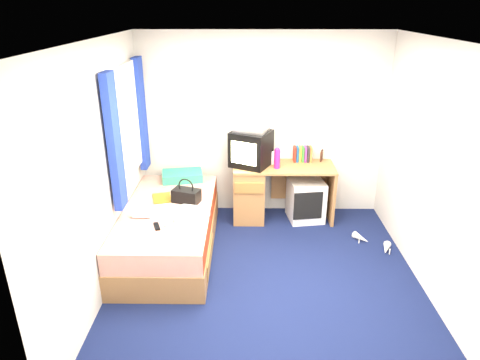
{
  "coord_description": "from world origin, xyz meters",
  "views": [
    {
      "loc": [
        -0.22,
        -3.75,
        2.69
      ],
      "look_at": [
        -0.28,
        0.7,
        0.85
      ],
      "focal_mm": 32.0,
      "sensor_mm": 36.0,
      "label": 1
    }
  ],
  "objects_px": {
    "magazine": "(162,198)",
    "water_bottle": "(142,215)",
    "pillow": "(182,176)",
    "white_heels": "(373,243)",
    "crt_tv": "(251,149)",
    "picture_frame": "(322,156)",
    "towel": "(193,215)",
    "pink_water_bottle": "(277,159)",
    "storage_cube": "(306,200)",
    "vcr": "(251,128)",
    "aerosol_can": "(272,157)",
    "colour_swatch_fan": "(174,226)",
    "remote_control": "(157,226)",
    "bed": "(169,229)",
    "handbag": "(186,195)",
    "desk": "(262,190)"
  },
  "relations": [
    {
      "from": "picture_frame",
      "to": "pink_water_bottle",
      "type": "xyz_separation_m",
      "value": [
        -0.61,
        -0.29,
        0.05
      ]
    },
    {
      "from": "pillow",
      "to": "white_heels",
      "type": "bearing_deg",
      "value": -17.36
    },
    {
      "from": "aerosol_can",
      "to": "water_bottle",
      "type": "height_order",
      "value": "aerosol_can"
    },
    {
      "from": "handbag",
      "to": "towel",
      "type": "distance_m",
      "value": 0.45
    },
    {
      "from": "pink_water_bottle",
      "to": "white_heels",
      "type": "height_order",
      "value": "pink_water_bottle"
    },
    {
      "from": "water_bottle",
      "to": "colour_swatch_fan",
      "type": "height_order",
      "value": "water_bottle"
    },
    {
      "from": "pillow",
      "to": "vcr",
      "type": "xyz_separation_m",
      "value": [
        0.9,
        0.01,
        0.64
      ]
    },
    {
      "from": "crt_tv",
      "to": "white_heels",
      "type": "relative_size",
      "value": 1.26
    },
    {
      "from": "colour_swatch_fan",
      "to": "vcr",
      "type": "bearing_deg",
      "value": 57.58
    },
    {
      "from": "remote_control",
      "to": "bed",
      "type": "bearing_deg",
      "value": 64.81
    },
    {
      "from": "vcr",
      "to": "white_heels",
      "type": "xyz_separation_m",
      "value": [
        1.46,
        -0.75,
        -1.2
      ]
    },
    {
      "from": "bed",
      "to": "vcr",
      "type": "relative_size",
      "value": 5.07
    },
    {
      "from": "storage_cube",
      "to": "white_heels",
      "type": "distance_m",
      "value": 1.05
    },
    {
      "from": "storage_cube",
      "to": "vcr",
      "type": "bearing_deg",
      "value": 168.76
    },
    {
      "from": "storage_cube",
      "to": "remote_control",
      "type": "distance_m",
      "value": 2.15
    },
    {
      "from": "picture_frame",
      "to": "aerosol_can",
      "type": "relative_size",
      "value": 0.79
    },
    {
      "from": "bed",
      "to": "storage_cube",
      "type": "xyz_separation_m",
      "value": [
        1.68,
        0.81,
        0.01
      ]
    },
    {
      "from": "towel",
      "to": "handbag",
      "type": "bearing_deg",
      "value": 105.73
    },
    {
      "from": "desk",
      "to": "magazine",
      "type": "relative_size",
      "value": 4.64
    },
    {
      "from": "crt_tv",
      "to": "water_bottle",
      "type": "bearing_deg",
      "value": -111.63
    },
    {
      "from": "storage_cube",
      "to": "crt_tv",
      "type": "height_order",
      "value": "crt_tv"
    },
    {
      "from": "aerosol_can",
      "to": "remote_control",
      "type": "bearing_deg",
      "value": -133.28
    },
    {
      "from": "pink_water_bottle",
      "to": "handbag",
      "type": "relative_size",
      "value": 0.69
    },
    {
      "from": "crt_tv",
      "to": "pink_water_bottle",
      "type": "bearing_deg",
      "value": 9.45
    },
    {
      "from": "storage_cube",
      "to": "picture_frame",
      "type": "xyz_separation_m",
      "value": [
        0.21,
        0.22,
        0.55
      ]
    },
    {
      "from": "pillow",
      "to": "towel",
      "type": "distance_m",
      "value": 1.13
    },
    {
      "from": "bed",
      "to": "aerosol_can",
      "type": "distance_m",
      "value": 1.62
    },
    {
      "from": "water_bottle",
      "to": "pink_water_bottle",
      "type": "bearing_deg",
      "value": 32.95
    },
    {
      "from": "towel",
      "to": "magazine",
      "type": "height_order",
      "value": "towel"
    },
    {
      "from": "crt_tv",
      "to": "picture_frame",
      "type": "height_order",
      "value": "crt_tv"
    },
    {
      "from": "crt_tv",
      "to": "water_bottle",
      "type": "height_order",
      "value": "crt_tv"
    },
    {
      "from": "desk",
      "to": "storage_cube",
      "type": "bearing_deg",
      "value": -3.12
    },
    {
      "from": "crt_tv",
      "to": "vcr",
      "type": "distance_m",
      "value": 0.26
    },
    {
      "from": "crt_tv",
      "to": "magazine",
      "type": "height_order",
      "value": "crt_tv"
    },
    {
      "from": "pillow",
      "to": "pink_water_bottle",
      "type": "height_order",
      "value": "pink_water_bottle"
    },
    {
      "from": "towel",
      "to": "colour_swatch_fan",
      "type": "bearing_deg",
      "value": -136.14
    },
    {
      "from": "storage_cube",
      "to": "handbag",
      "type": "height_order",
      "value": "handbag"
    },
    {
      "from": "picture_frame",
      "to": "white_heels",
      "type": "xyz_separation_m",
      "value": [
        0.52,
        -0.94,
        -0.78
      ]
    },
    {
      "from": "magazine",
      "to": "water_bottle",
      "type": "height_order",
      "value": "water_bottle"
    },
    {
      "from": "storage_cube",
      "to": "magazine",
      "type": "distance_m",
      "value": 1.9
    },
    {
      "from": "towel",
      "to": "picture_frame",
      "type": "bearing_deg",
      "value": 39.46
    },
    {
      "from": "remote_control",
      "to": "crt_tv",
      "type": "bearing_deg",
      "value": 32.14
    },
    {
      "from": "magazine",
      "to": "white_heels",
      "type": "bearing_deg",
      "value": -3.54
    },
    {
      "from": "picture_frame",
      "to": "aerosol_can",
      "type": "bearing_deg",
      "value": -150.39
    },
    {
      "from": "handbag",
      "to": "remote_control",
      "type": "distance_m",
      "value": 0.66
    },
    {
      "from": "pink_water_bottle",
      "to": "magazine",
      "type": "bearing_deg",
      "value": -160.68
    },
    {
      "from": "pillow",
      "to": "pink_water_bottle",
      "type": "distance_m",
      "value": 1.26
    },
    {
      "from": "storage_cube",
      "to": "remote_control",
      "type": "relative_size",
      "value": 3.42
    },
    {
      "from": "bed",
      "to": "crt_tv",
      "type": "bearing_deg",
      "value": 41.54
    },
    {
      "from": "aerosol_can",
      "to": "magazine",
      "type": "distance_m",
      "value": 1.51
    }
  ]
}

